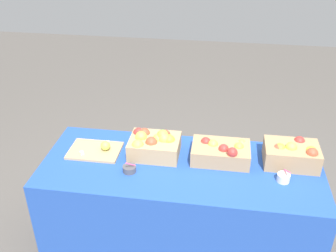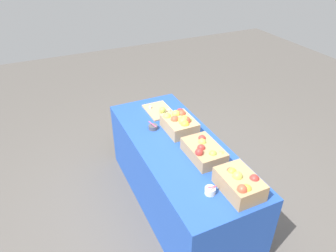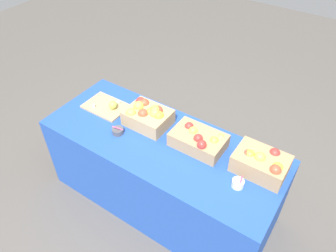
% 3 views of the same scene
% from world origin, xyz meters
% --- Properties ---
extents(ground_plane, '(10.00, 10.00, 0.00)m').
position_xyz_m(ground_plane, '(0.00, 0.00, 0.00)').
color(ground_plane, '#56514C').
extents(table, '(1.90, 0.76, 0.74)m').
position_xyz_m(table, '(0.00, 0.00, 0.37)').
color(table, '#234CAD').
rests_on(table, ground_plane).
extents(apple_crate_left, '(0.36, 0.25, 0.18)m').
position_xyz_m(apple_crate_left, '(0.73, 0.13, 0.82)').
color(apple_crate_left, tan).
rests_on(apple_crate_left, table).
extents(apple_crate_middle, '(0.39, 0.25, 0.16)m').
position_xyz_m(apple_crate_middle, '(0.26, 0.11, 0.80)').
color(apple_crate_middle, tan).
rests_on(apple_crate_middle, table).
extents(apple_crate_right, '(0.35, 0.27, 0.19)m').
position_xyz_m(apple_crate_right, '(-0.20, 0.11, 0.82)').
color(apple_crate_right, tan).
rests_on(apple_crate_right, table).
extents(cutting_board_front, '(0.36, 0.26, 0.09)m').
position_xyz_m(cutting_board_front, '(-0.61, 0.07, 0.76)').
color(cutting_board_front, tan).
rests_on(cutting_board_front, table).
extents(sample_bowl_near, '(0.08, 0.09, 0.10)m').
position_xyz_m(sample_bowl_near, '(0.67, -0.08, 0.77)').
color(sample_bowl_near, silver).
rests_on(sample_bowl_near, table).
extents(sample_bowl_mid, '(0.09, 0.09, 0.10)m').
position_xyz_m(sample_bowl_mid, '(-0.33, -0.12, 0.76)').
color(sample_bowl_mid, '#4C4C51').
rests_on(sample_bowl_mid, table).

